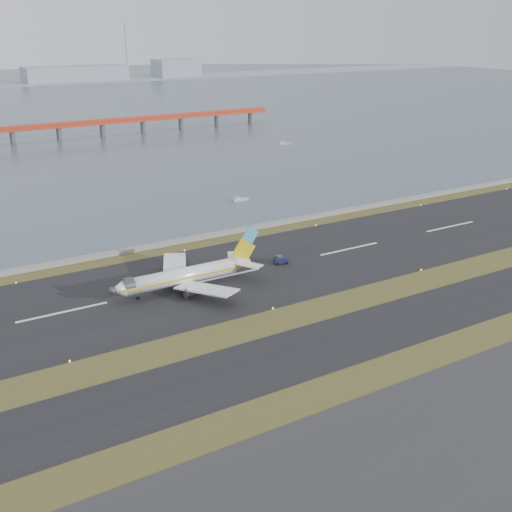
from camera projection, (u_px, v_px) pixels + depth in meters
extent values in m
plane|color=#364518|center=(292.00, 322.00, 135.18)|extent=(1000.00, 1000.00, 0.00)
cube|color=#2F2F32|center=(512.00, 466.00, 91.08)|extent=(1000.00, 50.00, 0.10)
cube|color=black|center=(327.00, 345.00, 125.55)|extent=(1000.00, 18.00, 0.10)
cube|color=black|center=(224.00, 277.00, 159.21)|extent=(1000.00, 45.00, 0.10)
cube|color=gray|center=(173.00, 242.00, 183.11)|extent=(1000.00, 2.50, 1.00)
cube|color=#AB341D|center=(58.00, 126.00, 342.83)|extent=(260.00, 5.00, 1.60)
cube|color=#AB341D|center=(58.00, 124.00, 342.32)|extent=(260.00, 0.40, 1.40)
cylinder|color=#4C4C51|center=(59.00, 135.00, 344.37)|extent=(2.80, 2.80, 7.00)
cylinder|color=#4C4C51|center=(217.00, 121.00, 391.50)|extent=(2.80, 2.80, 7.00)
cube|color=#929CAD|center=(76.00, 74.00, 698.16)|extent=(110.00, 35.00, 16.00)
cube|color=#929CAD|center=(176.00, 68.00, 756.39)|extent=(50.00, 35.00, 20.00)
cylinder|color=#929CAD|center=(127.00, 51.00, 720.11)|extent=(1.80, 1.80, 60.00)
cylinder|color=white|center=(181.00, 276.00, 150.32)|extent=(28.00, 3.80, 3.80)
cone|color=white|center=(117.00, 290.00, 142.66)|extent=(3.20, 3.80, 3.80)
cone|color=white|center=(241.00, 262.00, 158.17)|extent=(5.00, 3.80, 3.80)
cube|color=gold|center=(185.00, 279.00, 148.78)|extent=(31.00, 0.06, 0.45)
cube|color=gold|center=(178.00, 274.00, 151.85)|extent=(31.00, 0.06, 0.45)
cube|color=white|center=(206.00, 289.00, 144.82)|extent=(11.31, 15.89, 1.66)
cube|color=white|center=(175.00, 266.00, 158.45)|extent=(11.31, 15.89, 1.66)
cylinder|color=#3B3A3F|center=(195.00, 292.00, 146.40)|extent=(4.20, 2.10, 2.10)
cylinder|color=#3B3A3F|center=(173.00, 275.00, 156.02)|extent=(4.20, 2.10, 2.10)
cube|color=gold|center=(244.00, 251.00, 157.57)|extent=(6.80, 0.35, 6.85)
cube|color=#479CCB|center=(250.00, 235.00, 157.24)|extent=(4.85, 0.37, 4.90)
cube|color=white|center=(250.00, 265.00, 155.10)|extent=(5.64, 6.80, 0.22)
cube|color=white|center=(234.00, 256.00, 161.19)|extent=(5.64, 6.80, 0.22)
cylinder|color=black|center=(138.00, 298.00, 145.96)|extent=(0.80, 0.28, 0.80)
cylinder|color=black|center=(193.00, 290.00, 149.81)|extent=(1.00, 0.38, 1.00)
cylinder|color=black|center=(182.00, 283.00, 154.30)|extent=(1.00, 0.38, 1.00)
cube|color=#141938|center=(281.00, 260.00, 167.69)|extent=(3.97, 2.93, 1.33)
cube|color=#3B3A3F|center=(279.00, 257.00, 167.27)|extent=(1.96, 2.04, 0.78)
cylinder|color=black|center=(277.00, 264.00, 166.79)|extent=(0.84, 0.54, 0.78)
cylinder|color=black|center=(275.00, 262.00, 168.40)|extent=(0.84, 0.54, 0.78)
cylinder|color=black|center=(286.00, 263.00, 167.38)|extent=(0.84, 0.54, 0.78)
cylinder|color=black|center=(284.00, 261.00, 169.00)|extent=(0.84, 0.54, 0.78)
cube|color=#B5B5B9|center=(240.00, 200.00, 227.93)|extent=(6.09, 1.97, 0.78)
cube|color=#B5B5B9|center=(237.00, 198.00, 227.05)|extent=(1.75, 1.41, 0.78)
cube|color=#B5B5B9|center=(285.00, 144.00, 334.26)|extent=(6.88, 4.44, 0.85)
cube|color=#B5B5B9|center=(282.00, 142.00, 333.80)|extent=(2.32, 2.11, 0.85)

